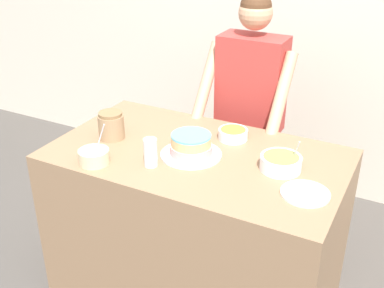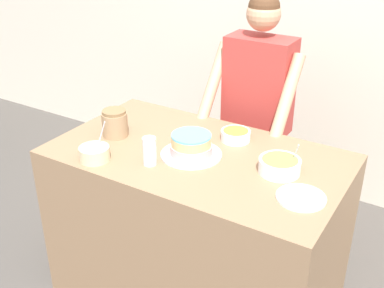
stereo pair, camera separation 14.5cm
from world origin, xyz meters
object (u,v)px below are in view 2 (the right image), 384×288
at_px(frosting_bowl_pink, 94,153).
at_px(stoneware_jar, 115,123).
at_px(frosting_bowl_orange, 236,135).
at_px(frosting_bowl_olive, 280,165).
at_px(ceramic_plate, 301,198).
at_px(cake, 191,146).
at_px(drinking_glass, 150,151).
at_px(person_baker, 257,102).

height_order(frosting_bowl_pink, stoneware_jar, frosting_bowl_pink).
xyz_separation_m(frosting_bowl_orange, stoneware_jar, (-0.59, -0.29, 0.04)).
height_order(frosting_bowl_olive, ceramic_plate, frosting_bowl_olive).
xyz_separation_m(frosting_bowl_orange, frosting_bowl_pink, (-0.50, -0.56, 0.01)).
bearing_deg(frosting_bowl_olive, cake, -171.10).
xyz_separation_m(cake, drinking_glass, (-0.12, -0.18, 0.02)).
bearing_deg(cake, frosting_bowl_olive, 8.90).
distance_m(cake, frosting_bowl_olive, 0.45).
bearing_deg(frosting_bowl_olive, drinking_glass, -156.07).
distance_m(frosting_bowl_orange, drinking_glass, 0.51).
height_order(person_baker, drinking_glass, person_baker).
xyz_separation_m(frosting_bowl_orange, ceramic_plate, (0.50, -0.36, -0.03)).
bearing_deg(drinking_glass, cake, 55.80).
distance_m(cake, frosting_bowl_pink, 0.48).
relative_size(frosting_bowl_olive, frosting_bowl_pink, 1.01).
xyz_separation_m(frosting_bowl_olive, frosting_bowl_orange, (-0.33, 0.20, -0.01)).
relative_size(frosting_bowl_orange, stoneware_jar, 1.05).
relative_size(cake, frosting_bowl_orange, 1.97).
distance_m(person_baker, stoneware_jar, 0.89).
bearing_deg(frosting_bowl_orange, ceramic_plate, -36.07).
relative_size(drinking_glass, stoneware_jar, 0.95).
height_order(frosting_bowl_orange, ceramic_plate, frosting_bowl_orange).
xyz_separation_m(drinking_glass, stoneware_jar, (-0.35, 0.16, 0.00)).
bearing_deg(frosting_bowl_orange, cake, -112.81).
height_order(frosting_bowl_olive, frosting_bowl_pink, frosting_bowl_pink).
bearing_deg(cake, ceramic_plate, -8.72).
bearing_deg(cake, person_baker, 87.05).
bearing_deg(frosting_bowl_pink, person_baker, 67.22).
relative_size(cake, stoneware_jar, 2.07).
bearing_deg(person_baker, stoneware_jar, -124.92).
bearing_deg(stoneware_jar, drinking_glass, -25.06).
height_order(person_baker, stoneware_jar, person_baker).
distance_m(frosting_bowl_olive, frosting_bowl_pink, 0.91).
height_order(cake, frosting_bowl_pink, frosting_bowl_pink).
bearing_deg(ceramic_plate, drinking_glass, -173.10).
height_order(person_baker, ceramic_plate, person_baker).
xyz_separation_m(cake, stoneware_jar, (-0.48, -0.02, 0.02)).
bearing_deg(person_baker, ceramic_plate, -54.43).
relative_size(frosting_bowl_orange, frosting_bowl_pink, 0.81).
bearing_deg(stoneware_jar, frosting_bowl_pink, -71.52).
bearing_deg(frosting_bowl_pink, frosting_bowl_olive, 23.42).
distance_m(frosting_bowl_pink, stoneware_jar, 0.29).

